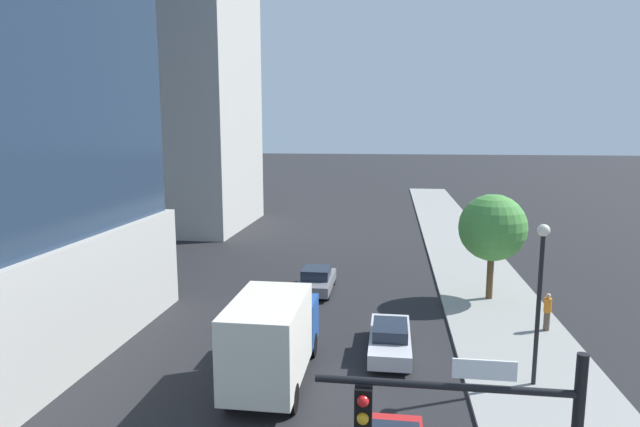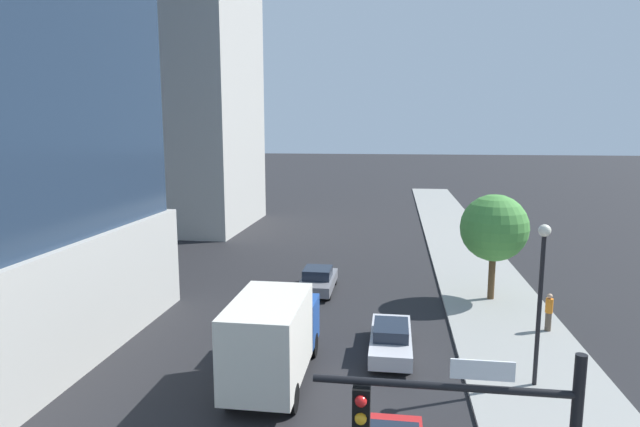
% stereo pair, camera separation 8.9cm
% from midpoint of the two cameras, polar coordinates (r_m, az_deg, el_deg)
% --- Properties ---
extents(sidewalk, '(5.40, 120.00, 0.15)m').
position_cam_midpoint_polar(sidewalk, '(26.67, 19.94, -12.04)').
color(sidewalk, gray).
rests_on(sidewalk, ground).
extents(construction_building, '(22.04, 15.01, 39.53)m').
position_cam_midpoint_polar(construction_building, '(53.96, -15.16, 16.23)').
color(construction_building, '#B2AFA8').
rests_on(construction_building, ground).
extents(street_lamp, '(0.44, 0.44, 5.99)m').
position_cam_midpoint_polar(street_lamp, '(20.60, 22.82, -6.80)').
color(street_lamp, black).
rests_on(street_lamp, sidewalk).
extents(street_tree, '(3.65, 3.65, 5.82)m').
position_cam_midpoint_polar(street_tree, '(30.27, 18.32, -1.50)').
color(street_tree, brown).
rests_on(street_tree, sidewalk).
extents(car_silver, '(1.72, 4.77, 1.36)m').
position_cam_midpoint_polar(car_silver, '(23.19, 7.75, -13.20)').
color(car_silver, '#B7B7BC').
rests_on(car_silver, ground).
extents(car_gray, '(1.87, 4.35, 1.44)m').
position_cam_midpoint_polar(car_gray, '(31.24, -0.15, -7.18)').
color(car_gray, slate).
rests_on(car_gray, ground).
extents(box_truck, '(2.47, 6.57, 3.50)m').
position_cam_midpoint_polar(box_truck, '(20.09, -4.97, -12.99)').
color(box_truck, '#1E4799').
rests_on(box_truck, ground).
extents(pedestrian_orange_shirt, '(0.34, 0.34, 1.78)m').
position_cam_midpoint_polar(pedestrian_orange_shirt, '(27.13, 23.50, -9.67)').
color(pedestrian_orange_shirt, brown).
rests_on(pedestrian_orange_shirt, sidewalk).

